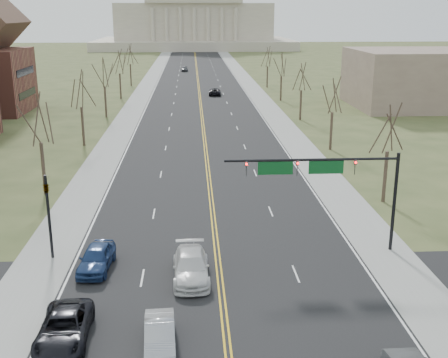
{
  "coord_description": "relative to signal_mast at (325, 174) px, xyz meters",
  "views": [
    {
      "loc": [
        -1.63,
        -23.07,
        16.49
      ],
      "look_at": [
        0.97,
        21.95,
        3.0
      ],
      "focal_mm": 45.0,
      "sensor_mm": 36.0,
      "label": 1
    }
  ],
  "objects": [
    {
      "name": "bldg_right_mass",
      "position": [
        32.55,
        62.5,
        -0.76
      ],
      "size": [
        25.0,
        20.0,
        10.0
      ],
      "primitive_type": "cube",
      "color": "#796156",
      "rests_on": "ground"
    },
    {
      "name": "signal_left",
      "position": [
        -18.95,
        0.0,
        -2.05
      ],
      "size": [
        0.32,
        0.36,
        6.0
      ],
      "color": "black",
      "rests_on": "ground"
    },
    {
      "name": "signal_mast",
      "position": [
        0.0,
        0.0,
        0.0
      ],
      "size": [
        12.12,
        0.44,
        7.2
      ],
      "color": "black",
      "rests_on": "ground"
    },
    {
      "name": "car_sb_inner_lead",
      "position": [
        -10.89,
        -11.41,
        -5.03
      ],
      "size": [
        1.78,
        4.44,
        1.44
      ],
      "primitive_type": "imported",
      "rotation": [
        0.0,
        0.0,
        0.06
      ],
      "color": "#9D9FA4",
      "rests_on": "road"
    },
    {
      "name": "tree_r_0",
      "position": [
        8.05,
        10.5,
        0.79
      ],
      "size": [
        3.74,
        3.74,
        8.5
      ],
      "color": "#31271D",
      "rests_on": "ground"
    },
    {
      "name": "car_sb_outer_second",
      "position": [
        -15.55,
        -2.05,
        -4.93
      ],
      "size": [
        2.29,
        4.94,
        1.64
      ],
      "primitive_type": "imported",
      "rotation": [
        0.0,
        0.0,
        -0.08
      ],
      "color": "navy",
      "rests_on": "road"
    },
    {
      "name": "sidewalk_left",
      "position": [
        -19.45,
        96.5,
        -5.75
      ],
      "size": [
        4.0,
        380.0,
        0.03
      ],
      "primitive_type": "cube",
      "color": "gray",
      "rests_on": "ground"
    },
    {
      "name": "car_far_nb",
      "position": [
        -4.3,
        78.72,
        -5.04
      ],
      "size": [
        2.66,
        5.24,
        1.42
      ],
      "primitive_type": "imported",
      "rotation": [
        0.0,
        0.0,
        3.08
      ],
      "color": "black",
      "rests_on": "road"
    },
    {
      "name": "tree_l_3",
      "position": [
        -22.95,
        74.5,
        1.18
      ],
      "size": [
        3.96,
        3.96,
        9.0
      ],
      "color": "#31271D",
      "rests_on": "ground"
    },
    {
      "name": "tree_r_2",
      "position": [
        8.05,
        50.5,
        0.79
      ],
      "size": [
        3.74,
        3.74,
        8.5
      ],
      "color": "#31271D",
      "rests_on": "ground"
    },
    {
      "name": "tree_r_1",
      "position": [
        8.05,
        30.5,
        0.79
      ],
      "size": [
        3.74,
        3.74,
        8.5
      ],
      "color": "#31271D",
      "rests_on": "ground"
    },
    {
      "name": "tree_l_0",
      "position": [
        -22.95,
        14.5,
        1.18
      ],
      "size": [
        3.96,
        3.96,
        9.0
      ],
      "color": "#31271D",
      "rests_on": "ground"
    },
    {
      "name": "tree_l_2",
      "position": [
        -22.95,
        54.5,
        1.18
      ],
      "size": [
        3.96,
        3.96,
        9.0
      ],
      "color": "#31271D",
      "rests_on": "ground"
    },
    {
      "name": "tree_r_3",
      "position": [
        8.05,
        70.5,
        0.79
      ],
      "size": [
        3.74,
        3.74,
        8.5
      ],
      "color": "#31271D",
      "rests_on": "ground"
    },
    {
      "name": "car_sb_outer_lead",
      "position": [
        -15.87,
        -10.52,
        -4.99
      ],
      "size": [
        2.68,
        5.53,
        1.52
      ],
      "primitive_type": "imported",
      "rotation": [
        0.0,
        0.0,
        0.03
      ],
      "color": "black",
      "rests_on": "road"
    },
    {
      "name": "sidewalk_right",
      "position": [
        4.55,
        96.5,
        -5.75
      ],
      "size": [
        4.0,
        380.0,
        0.03
      ],
      "primitive_type": "cube",
      "color": "gray",
      "rests_on": "ground"
    },
    {
      "name": "center_line",
      "position": [
        -7.45,
        96.5,
        -5.75
      ],
      "size": [
        0.42,
        380.0,
        0.01
      ],
      "primitive_type": "cube",
      "color": "gold",
      "rests_on": "road"
    },
    {
      "name": "tree_r_4",
      "position": [
        8.05,
        90.5,
        0.79
      ],
      "size": [
        3.74,
        3.74,
        8.5
      ],
      "color": "#31271D",
      "rests_on": "ground"
    },
    {
      "name": "edge_line_right",
      "position": [
        2.35,
        96.5,
        -5.75
      ],
      "size": [
        0.15,
        380.0,
        0.01
      ],
      "primitive_type": "cube",
      "color": "silver",
      "rests_on": "road"
    },
    {
      "name": "tree_l_1",
      "position": [
        -22.95,
        34.5,
        1.18
      ],
      "size": [
        3.96,
        3.96,
        9.0
      ],
      "color": "#31271D",
      "rests_on": "ground"
    },
    {
      "name": "car_far_sb",
      "position": [
        -10.96,
        126.78,
        -5.01
      ],
      "size": [
        1.93,
        4.43,
        1.49
      ],
      "primitive_type": "imported",
      "rotation": [
        0.0,
        0.0,
        -0.04
      ],
      "color": "#494B50",
      "rests_on": "road"
    },
    {
      "name": "tree_l_4",
      "position": [
        -22.95,
        94.5,
        1.18
      ],
      "size": [
        3.96,
        3.96,
        9.0
      ],
      "color": "#31271D",
      "rests_on": "ground"
    },
    {
      "name": "capitol",
      "position": [
        -7.45,
        236.41,
        8.44
      ],
      "size": [
        90.0,
        60.0,
        50.0
      ],
      "color": "beige",
      "rests_on": "ground"
    },
    {
      "name": "cross_road",
      "position": [
        -7.45,
        -7.5,
        -5.76
      ],
      "size": [
        120.0,
        14.0,
        0.01
      ],
      "primitive_type": "cube",
      "color": "black",
      "rests_on": "ground"
    },
    {
      "name": "edge_line_left",
      "position": [
        -17.25,
        96.5,
        -5.75
      ],
      "size": [
        0.15,
        380.0,
        0.01
      ],
      "primitive_type": "cube",
      "color": "silver",
      "rests_on": "road"
    },
    {
      "name": "road",
      "position": [
        -7.45,
        96.5,
        -5.76
      ],
      "size": [
        20.0,
        380.0,
        0.01
      ],
      "primitive_type": "cube",
      "color": "black",
      "rests_on": "ground"
    },
    {
      "name": "car_sb_inner_second",
      "position": [
        -9.29,
        -3.73,
        -4.93
      ],
      "size": [
        2.43,
        5.67,
        1.63
      ],
      "primitive_type": "imported",
      "rotation": [
        0.0,
        0.0,
        0.03
      ],
      "color": "silver",
      "rests_on": "road"
    }
  ]
}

